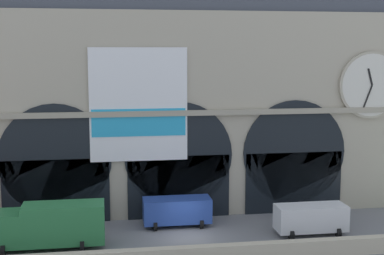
% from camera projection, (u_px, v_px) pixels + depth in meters
% --- Properties ---
extents(ground_plane, '(200.00, 200.00, 0.00)m').
position_uv_depth(ground_plane, '(188.00, 238.00, 39.42)').
color(ground_plane, slate).
extents(quay_parapet_wall, '(90.00, 0.70, 1.12)m').
position_uv_depth(quay_parapet_wall, '(199.00, 255.00, 34.61)').
color(quay_parapet_wall, beige).
rests_on(quay_parapet_wall, ground).
extents(station_building, '(40.60, 5.38, 21.13)m').
position_uv_depth(station_building, '(175.00, 90.00, 45.33)').
color(station_building, '#B2A891').
rests_on(station_building, ground).
extents(box_truck_midwest, '(7.50, 2.91, 3.12)m').
position_uv_depth(box_truck_midwest, '(50.00, 225.00, 36.96)').
color(box_truck_midwest, '#2D7A42').
rests_on(box_truck_midwest, ground).
extents(van_center, '(5.20, 2.48, 2.20)m').
position_uv_depth(van_center, '(177.00, 210.00, 41.92)').
color(van_center, '#28479E').
rests_on(van_center, ground).
extents(van_mideast, '(5.20, 2.48, 2.20)m').
position_uv_depth(van_mideast, '(311.00, 218.00, 40.01)').
color(van_mideast, white).
rests_on(van_mideast, ground).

